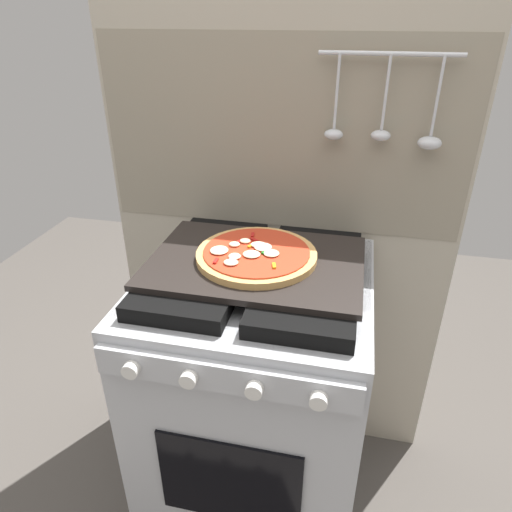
% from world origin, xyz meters
% --- Properties ---
extents(ground_plane, '(4.00, 4.00, 0.00)m').
position_xyz_m(ground_plane, '(0.00, 0.00, 0.00)').
color(ground_plane, '#4C4742').
extents(kitchen_backsplash, '(1.10, 0.09, 1.55)m').
position_xyz_m(kitchen_backsplash, '(0.00, 0.33, 0.79)').
color(kitchen_backsplash, '#B2A893').
rests_on(kitchen_backsplash, ground_plane).
extents(stove, '(0.60, 0.64, 0.90)m').
position_xyz_m(stove, '(-0.00, -0.00, 0.45)').
color(stove, '#B7BABF').
rests_on(stove, ground_plane).
extents(baking_tray, '(0.54, 0.38, 0.02)m').
position_xyz_m(baking_tray, '(0.00, 0.00, 0.91)').
color(baking_tray, black).
rests_on(baking_tray, stove).
extents(pizza_left, '(0.31, 0.31, 0.03)m').
position_xyz_m(pizza_left, '(0.00, 0.01, 0.93)').
color(pizza_left, tan).
rests_on(pizza_left, baking_tray).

